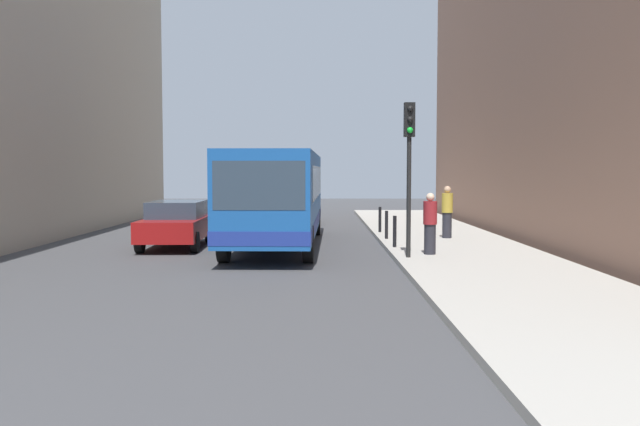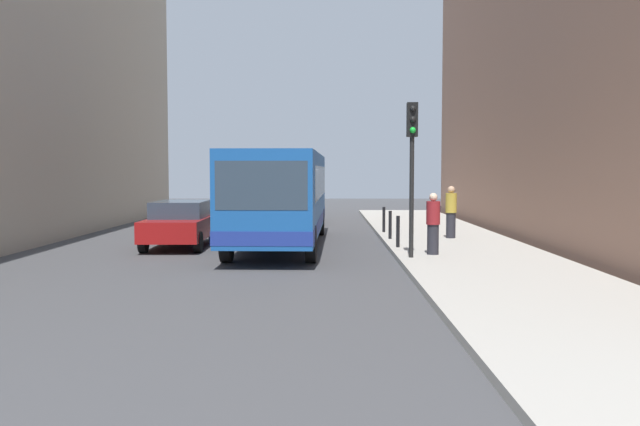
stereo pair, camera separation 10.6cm
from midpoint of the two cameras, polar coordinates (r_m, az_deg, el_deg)
The scene contains 12 objects.
ground_plane at distance 19.85m, azimuth -3.03°, elevation -3.53°, with size 80.00×80.00×0.00m, color #424244.
sidewalk at distance 20.23m, azimuth 12.44°, elevation -3.26°, with size 4.40×40.00×0.15m, color #ADA89E.
building_right at distance 26.27m, azimuth 24.34°, elevation 14.26°, with size 7.00×32.00×14.93m, color #936B56.
bus at distance 22.02m, azimuth -3.09°, elevation 1.67°, with size 2.78×11.08×3.00m.
car_beside_bus at distance 22.20m, azimuth -11.54°, elevation -0.81°, with size 1.93×4.44×1.48m.
car_behind_bus at distance 32.04m, azimuth -1.47°, elevation 0.59°, with size 2.03×4.48×1.48m.
traffic_light at distance 18.07m, azimuth 7.94°, elevation 5.29°, with size 0.28×0.33×4.10m.
bollard_near at distance 20.54m, azimuth 6.74°, elevation -1.56°, with size 0.11×0.11×0.95m, color black.
bollard_mid at distance 23.03m, azimuth 6.07°, elevation -1.00°, with size 0.11×0.11×0.95m, color black.
bollard_far at distance 25.53m, azimuth 5.53°, elevation -0.55°, with size 0.11×0.11×0.95m, color black.
pedestrian_near_signal at distance 18.89m, azimuth 9.67°, elevation -0.90°, with size 0.38×0.38×1.70m.
pedestrian_mid_sidewalk at distance 23.60m, azimuth 11.11°, elevation 0.08°, with size 0.38×0.38×1.78m.
Camera 2 is at (1.30, -19.66, 2.46)m, focal length 37.95 mm.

